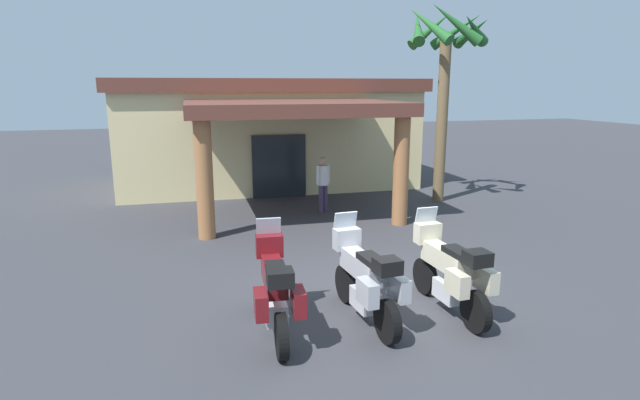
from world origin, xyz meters
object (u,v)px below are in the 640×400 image
motel_building (268,131)px  motorcycle_silver (366,280)px  pedestrian (323,180)px  motorcycle_cream (450,272)px  motorcycle_maroon (275,290)px  palm_tree_near_portico (446,56)px

motel_building → motorcycle_silver: size_ratio=4.97×
motel_building → pedestrian: size_ratio=6.66×
motorcycle_cream → pedestrian: bearing=-1.2°
motorcycle_maroon → pedestrian: bearing=-16.9°
motorcycle_cream → pedestrian: pedestrian is taller
motorcycle_maroon → motorcycle_cream: bearing=-86.1°
motel_building → motorcycle_cream: 11.95m
palm_tree_near_portico → motorcycle_silver: bearing=-126.5°
motorcycle_maroon → pedestrian: 7.64m
motel_building → palm_tree_near_portico: palm_tree_near_portico is taller
motel_building → palm_tree_near_portico: 6.98m
motorcycle_maroon → motorcycle_cream: same height
motel_building → motorcycle_silver: 11.87m
motorcycle_silver → motorcycle_cream: 1.46m
motorcycle_silver → motorcycle_cream: same height
pedestrian → palm_tree_near_portico: (4.07, 0.35, 3.63)m
motorcycle_silver → pedestrian: (1.43, 7.07, 0.26)m
motel_building → palm_tree_near_portico: size_ratio=1.80×
motorcycle_maroon → motorcycle_cream: size_ratio=1.00×
motorcycle_silver → palm_tree_near_portico: palm_tree_near_portico is taller
motel_building → palm_tree_near_portico: bearing=-40.2°
pedestrian → palm_tree_near_portico: size_ratio=0.27×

